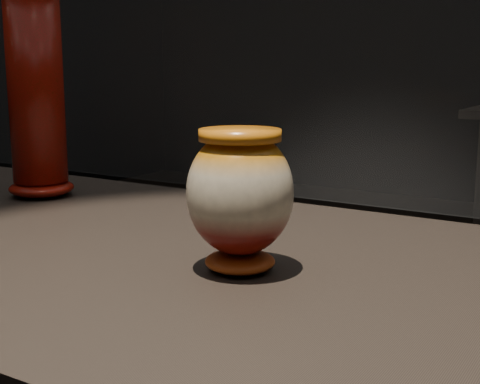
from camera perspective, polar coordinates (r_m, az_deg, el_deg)
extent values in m
cube|color=black|center=(0.97, -2.88, -6.89)|extent=(2.00, 0.80, 0.05)
ellipsoid|color=maroon|center=(0.89, 0.00, -5.93)|extent=(0.12, 0.12, 0.03)
ellipsoid|color=beige|center=(0.87, 0.00, -0.07)|extent=(0.19, 0.19, 0.17)
cylinder|color=orange|center=(0.86, 0.00, 4.90)|extent=(0.14, 0.14, 0.01)
ellipsoid|color=#B40E0C|center=(1.44, -16.57, 0.35)|extent=(0.17, 0.17, 0.04)
cylinder|color=#B40E0C|center=(1.42, -17.02, 8.33)|extent=(0.14, 0.14, 0.37)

